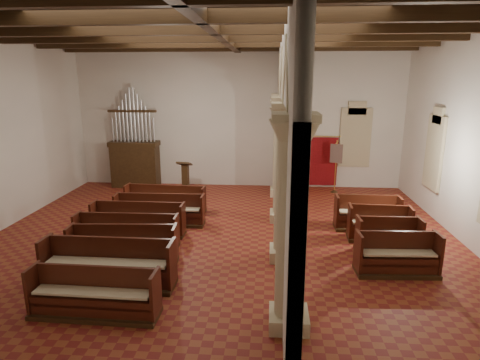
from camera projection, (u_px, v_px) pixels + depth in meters
name	position (u px, v px, depth m)	size (l,w,h in m)	color
floor	(223.00, 235.00, 12.20)	(14.00, 14.00, 0.00)	brown
ceiling	(220.00, 26.00, 10.73)	(14.00, 14.00, 0.00)	black
wall_back	(238.00, 118.00, 17.27)	(14.00, 0.02, 6.00)	beige
wall_front	(171.00, 197.00, 5.66)	(14.00, 0.02, 6.00)	beige
wall_right	(476.00, 140.00, 10.95)	(0.02, 12.00, 6.00)	beige
ceiling_beams	(221.00, 33.00, 10.78)	(13.80, 11.80, 0.30)	#3C2713
arcade	(285.00, 118.00, 11.20)	(0.90, 11.90, 6.00)	#BBAE8B
window_right_b	(435.00, 153.00, 13.57)	(0.03, 1.00, 2.20)	#357759
window_back	(355.00, 138.00, 17.08)	(1.00, 0.03, 2.20)	#357759
pipe_organ	(135.00, 156.00, 17.51)	(2.10, 0.85, 4.40)	#3C2713
lectern	(186.00, 180.00, 16.51)	(0.62, 0.63, 1.40)	#3A1F12
dossal_curtain	(319.00, 161.00, 17.38)	(1.80, 0.07, 2.17)	maroon
processional_banner	(335.00, 174.00, 16.67)	(0.49, 0.62, 2.20)	#3C2713
hymnal_box_a	(148.00, 292.00, 8.47)	(0.29, 0.24, 0.29)	navy
hymnal_box_b	(168.00, 253.00, 10.39)	(0.28, 0.23, 0.28)	navy
hymnal_box_c	(178.00, 223.00, 12.39)	(0.37, 0.30, 0.37)	#171699
tube_heater_a	(58.00, 296.00, 8.48)	(0.09, 0.09, 0.88)	silver
tube_heater_b	(70.00, 277.00, 9.31)	(0.11, 0.11, 1.08)	white
nave_pew_0	(95.00, 300.00, 7.99)	(2.60, 0.73, 1.00)	#3C2713
nave_pew_1	(109.00, 271.00, 9.14)	(3.02, 0.78, 1.12)	#3C2713
nave_pew_2	(124.00, 252.00, 10.24)	(2.77, 0.87, 1.02)	#3C2713
nave_pew_3	(127.00, 237.00, 11.26)	(2.90, 0.68, 0.97)	#3C2713
nave_pew_4	(139.00, 224.00, 12.20)	(2.82, 0.68, 1.00)	#3C2713
nave_pew_5	(160.00, 215.00, 13.07)	(2.91, 0.71, 1.00)	#3C2713
nave_pew_6	(165.00, 203.00, 14.31)	(2.91, 0.81, 0.95)	#3C2713
aisle_pew_0	(397.00, 260.00, 9.73)	(1.98, 0.79, 1.04)	#3C2713
aisle_pew_1	(388.00, 242.00, 10.84)	(1.70, 0.70, 1.01)	#3C2713
aisle_pew_2	(379.00, 229.00, 11.77)	(1.81, 0.79, 1.04)	#3C2713
aisle_pew_3	(367.00, 218.00, 12.62)	(1.98, 0.73, 1.09)	#3C2713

